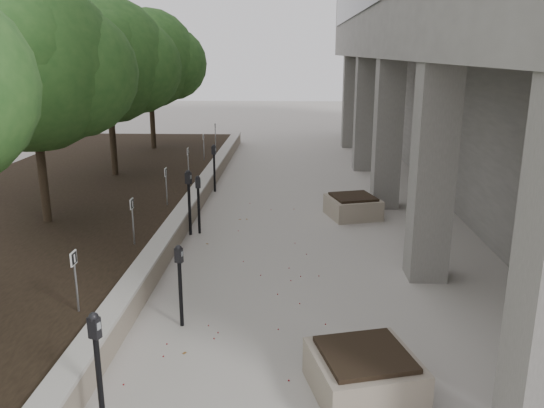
# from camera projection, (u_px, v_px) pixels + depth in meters

# --- Properties ---
(retaining_wall) EXTENTS (0.39, 26.00, 0.50)m
(retaining_wall) POSITION_uv_depth(u_px,v_px,m) (184.00, 216.00, 13.60)
(retaining_wall) COLOR #9F927E
(retaining_wall) RESTS_ON ground
(planting_bed) EXTENTS (7.00, 26.00, 0.40)m
(planting_bed) POSITION_uv_depth(u_px,v_px,m) (38.00, 216.00, 13.75)
(planting_bed) COLOR black
(planting_bed) RESTS_ON ground
(crabapple_tree_3) EXTENTS (4.60, 4.00, 5.44)m
(crabapple_tree_3) POSITION_uv_depth(u_px,v_px,m) (34.00, 102.00, 11.98)
(crabapple_tree_3) COLOR #285721
(crabapple_tree_3) RESTS_ON planting_bed
(crabapple_tree_4) EXTENTS (4.60, 4.00, 5.44)m
(crabapple_tree_4) POSITION_uv_depth(u_px,v_px,m) (109.00, 87.00, 16.80)
(crabapple_tree_4) COLOR #285721
(crabapple_tree_4) RESTS_ON planting_bed
(crabapple_tree_5) EXTENTS (4.60, 4.00, 5.44)m
(crabapple_tree_5) POSITION_uv_depth(u_px,v_px,m) (150.00, 79.00, 21.61)
(crabapple_tree_5) COLOR #285721
(crabapple_tree_5) RESTS_ON planting_bed
(parking_sign_3) EXTENTS (0.04, 0.22, 0.96)m
(parking_sign_3) POSITION_uv_depth(u_px,v_px,m) (76.00, 282.00, 8.16)
(parking_sign_3) COLOR black
(parking_sign_3) RESTS_ON planting_bed
(parking_sign_4) EXTENTS (0.04, 0.22, 0.96)m
(parking_sign_4) POSITION_uv_depth(u_px,v_px,m) (133.00, 222.00, 11.05)
(parking_sign_4) COLOR black
(parking_sign_4) RESTS_ON planting_bed
(parking_sign_5) EXTENTS (0.04, 0.22, 0.96)m
(parking_sign_5) POSITION_uv_depth(u_px,v_px,m) (166.00, 186.00, 13.93)
(parking_sign_5) COLOR black
(parking_sign_5) RESTS_ON planting_bed
(parking_sign_6) EXTENTS (0.04, 0.22, 0.96)m
(parking_sign_6) POSITION_uv_depth(u_px,v_px,m) (188.00, 163.00, 16.82)
(parking_sign_6) COLOR black
(parking_sign_6) RESTS_ON planting_bed
(parking_sign_7) EXTENTS (0.04, 0.22, 0.96)m
(parking_sign_7) POSITION_uv_depth(u_px,v_px,m) (204.00, 147.00, 19.71)
(parking_sign_7) COLOR black
(parking_sign_7) RESTS_ON planting_bed
(parking_sign_8) EXTENTS (0.04, 0.22, 0.96)m
(parking_sign_8) POSITION_uv_depth(u_px,v_px,m) (215.00, 135.00, 22.60)
(parking_sign_8) COLOR black
(parking_sign_8) RESTS_ON planting_bed
(parking_meter_1) EXTENTS (0.17, 0.15, 1.46)m
(parking_meter_1) POSITION_uv_depth(u_px,v_px,m) (99.00, 372.00, 6.11)
(parking_meter_1) COLOR black
(parking_meter_1) RESTS_ON ground
(parking_meter_2) EXTENTS (0.16, 0.13, 1.35)m
(parking_meter_2) POSITION_uv_depth(u_px,v_px,m) (180.00, 286.00, 8.50)
(parking_meter_2) COLOR black
(parking_meter_2) RESTS_ON ground
(parking_meter_3) EXTENTS (0.18, 0.16, 1.56)m
(parking_meter_3) POSITION_uv_depth(u_px,v_px,m) (189.00, 203.00, 12.79)
(parking_meter_3) COLOR black
(parking_meter_3) RESTS_ON ground
(parking_meter_4) EXTENTS (0.16, 0.13, 1.40)m
(parking_meter_4) POSITION_uv_depth(u_px,v_px,m) (199.00, 205.00, 12.92)
(parking_meter_4) COLOR black
(parking_meter_4) RESTS_ON ground
(parking_meter_5) EXTENTS (0.16, 0.13, 1.47)m
(parking_meter_5) POSITION_uv_depth(u_px,v_px,m) (214.00, 168.00, 16.81)
(parking_meter_5) COLOR black
(parking_meter_5) RESTS_ON ground
(planter_front) EXTENTS (1.52, 1.52, 0.58)m
(planter_front) POSITION_uv_depth(u_px,v_px,m) (364.00, 372.00, 6.89)
(planter_front) COLOR #9F927E
(planter_front) RESTS_ON ground
(planter_back) EXTENTS (1.51, 1.51, 0.57)m
(planter_back) POSITION_uv_depth(u_px,v_px,m) (353.00, 206.00, 14.35)
(planter_back) COLOR #9F927E
(planter_back) RESTS_ON ground
(berry_scatter) EXTENTS (3.30, 14.10, 0.02)m
(berry_scatter) POSITION_uv_depth(u_px,v_px,m) (238.00, 295.00, 9.75)
(berry_scatter) COLOR maroon
(berry_scatter) RESTS_ON ground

